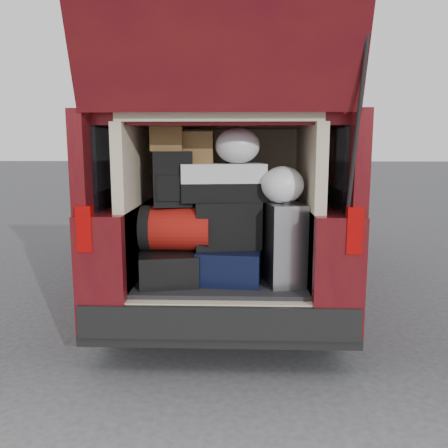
{
  "coord_description": "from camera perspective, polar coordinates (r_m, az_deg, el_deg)",
  "views": [
    {
      "loc": [
        0.14,
        -3.3,
        1.56
      ],
      "look_at": [
        0.02,
        0.2,
        0.97
      ],
      "focal_mm": 38.0,
      "sensor_mm": 36.0,
      "label": 1
    }
  ],
  "objects": [
    {
      "name": "twotone_duffel",
      "position": [
        3.53,
        -0.15,
        5.06
      ],
      "size": [
        0.65,
        0.39,
        0.28
      ],
      "primitive_type": "cube",
      "rotation": [
        0.0,
        0.0,
        0.11
      ],
      "color": "silver",
      "rests_on": "black_soft_case"
    },
    {
      "name": "load_floor",
      "position": [
        3.8,
        -0.26,
        -10.14
      ],
      "size": [
        1.24,
        1.05,
        0.55
      ],
      "primitive_type": "cube",
      "color": "black",
      "rests_on": "ground"
    },
    {
      "name": "backpack",
      "position": [
        3.48,
        -6.21,
        5.4
      ],
      "size": [
        0.31,
        0.22,
        0.4
      ],
      "primitive_type": "cube",
      "rotation": [
        0.0,
        0.0,
        0.18
      ],
      "color": "black",
      "rests_on": "red_duffel"
    },
    {
      "name": "black_soft_case",
      "position": [
        3.53,
        0.32,
        -0.04
      ],
      "size": [
        0.53,
        0.37,
        0.35
      ],
      "primitive_type": "cube",
      "rotation": [
        0.0,
        0.0,
        0.17
      ],
      "color": "black",
      "rests_on": "navy_hardshell"
    },
    {
      "name": "black_hardshell",
      "position": [
        3.59,
        -6.83,
        -4.9
      ],
      "size": [
        0.52,
        0.64,
        0.23
      ],
      "primitive_type": "cube",
      "rotation": [
        0.0,
        0.0,
        0.2
      ],
      "color": "black",
      "rests_on": "load_floor"
    },
    {
      "name": "plastic_bag_right",
      "position": [
        3.39,
        7.07,
        4.69
      ],
      "size": [
        0.35,
        0.33,
        0.26
      ],
      "primitive_type": "ellipsoid",
      "rotation": [
        0.0,
        0.0,
        0.18
      ],
      "color": "white",
      "rests_on": "silver_roller"
    },
    {
      "name": "grocery_sack_lower",
      "position": [
        3.52,
        -6.84,
        10.4
      ],
      "size": [
        0.23,
        0.19,
        0.21
      ],
      "primitive_type": "cube",
      "rotation": [
        0.0,
        0.0,
        0.01
      ],
      "color": "brown",
      "rests_on": "backpack"
    },
    {
      "name": "ground",
      "position": [
        3.65,
        -0.43,
        -15.67
      ],
      "size": [
        80.0,
        80.0,
        0.0
      ],
      "primitive_type": "plane",
      "color": "#313133",
      "rests_on": "ground"
    },
    {
      "name": "minivan",
      "position": [
        5.2,
        0.39,
        2.45
      ],
      "size": [
        1.9,
        5.35,
        2.77
      ],
      "color": "black",
      "rests_on": "ground"
    },
    {
      "name": "red_duffel",
      "position": [
        3.53,
        -5.79,
        -0.52
      ],
      "size": [
        0.51,
        0.34,
        0.33
      ],
      "primitive_type": "cube",
      "rotation": [
        0.0,
        0.0,
        -0.03
      ],
      "color": "maroon",
      "rests_on": "black_hardshell"
    },
    {
      "name": "silver_roller",
      "position": [
        3.47,
        7.18,
        -2.33
      ],
      "size": [
        0.31,
        0.43,
        0.59
      ],
      "primitive_type": "cube",
      "rotation": [
        0.0,
        0.0,
        0.18
      ],
      "color": "white",
      "rests_on": "load_floor"
    },
    {
      "name": "navy_hardshell",
      "position": [
        3.59,
        0.85,
        -4.7
      ],
      "size": [
        0.51,
        0.6,
        0.24
      ],
      "primitive_type": "cube",
      "rotation": [
        0.0,
        0.0,
        -0.1
      ],
      "color": "black",
      "rests_on": "load_floor"
    },
    {
      "name": "plastic_bag_center",
      "position": [
        3.47,
        1.65,
        9.4
      ],
      "size": [
        0.34,
        0.32,
        0.26
      ],
      "primitive_type": "ellipsoid",
      "rotation": [
        0.0,
        0.0,
        0.06
      ],
      "color": "white",
      "rests_on": "twotone_duffel"
    },
    {
      "name": "grocery_sack_upper",
      "position": [
        3.55,
        -3.18,
        9.18
      ],
      "size": [
        0.23,
        0.19,
        0.23
      ],
      "primitive_type": "cube",
      "rotation": [
        0.0,
        0.0,
        0.0
      ],
      "color": "brown",
      "rests_on": "twotone_duffel"
    }
  ]
}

